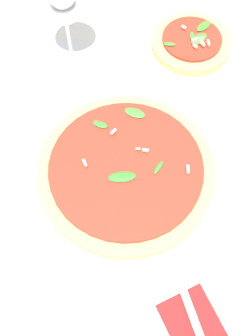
% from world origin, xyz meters
% --- Properties ---
extents(ground_plane, '(6.00, 6.00, 0.00)m').
position_xyz_m(ground_plane, '(0.00, 0.00, 0.00)').
color(ground_plane, silver).
extents(pizza_arugula_main, '(0.34, 0.34, 0.05)m').
position_xyz_m(pizza_arugula_main, '(0.03, 0.04, 0.02)').
color(pizza_arugula_main, white).
rests_on(pizza_arugula_main, ground_plane).
extents(pizza_personal_side, '(0.19, 0.19, 0.05)m').
position_xyz_m(pizza_personal_side, '(-0.15, 0.31, 0.02)').
color(pizza_personal_side, white).
rests_on(pizza_personal_side, ground_plane).
extents(wine_glass, '(0.09, 0.09, 0.18)m').
position_xyz_m(wine_glass, '(-0.28, 0.09, 0.13)').
color(wine_glass, white).
rests_on(wine_glass, ground_plane).
extents(napkin, '(0.13, 0.09, 0.01)m').
position_xyz_m(napkin, '(0.31, -0.01, 0.00)').
color(napkin, '#B21E1E').
rests_on(napkin, ground_plane).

